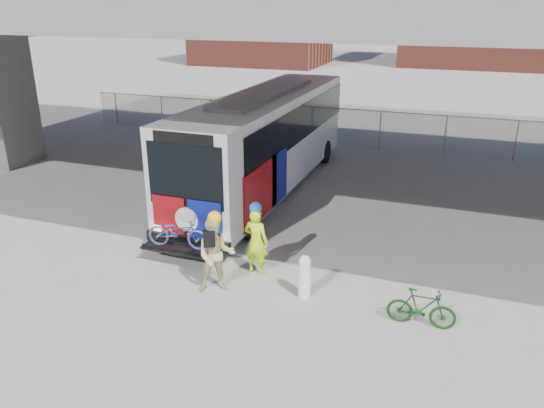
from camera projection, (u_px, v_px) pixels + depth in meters
The scene contains 9 objects.
ground at pixel (274, 245), 15.50m from camera, with size 160.00×160.00×0.00m, color #9E9991.
bus at pixel (266, 134), 19.43m from camera, with size 2.67×12.93×3.69m.
overpass at pixel (318, 6), 16.66m from camera, with size 40.00×16.00×7.95m.
chainlink_fence at pixel (360, 118), 25.49m from camera, with size 30.00×0.06×30.00m.
brick_buildings at pixel (444, 14), 55.37m from camera, with size 54.00×22.00×12.00m.
bollard at pixel (305, 275), 12.58m from camera, with size 0.29×0.29×1.11m.
cyclist_hivis at pixel (256, 240), 13.61m from camera, with size 0.68×0.47×1.97m.
cyclist_tan at pixel (216, 254), 12.72m from camera, with size 1.17×1.08×2.11m.
bike_parked at pixel (422, 308), 11.50m from camera, with size 0.42×1.48×0.89m, color #133B15.
Camera 1 is at (4.85, -13.18, 6.67)m, focal length 35.00 mm.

